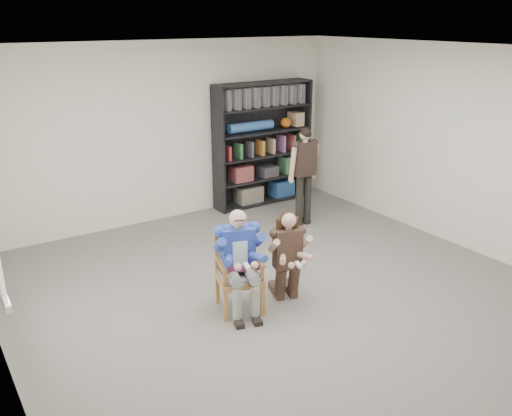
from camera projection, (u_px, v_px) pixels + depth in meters
room_shell at (303, 189)px, 5.72m from camera, size 6.00×7.00×2.80m
floor at (299, 306)px, 6.19m from camera, size 6.00×7.00×0.01m
armchair at (239, 272)px, 5.98m from camera, size 0.65×0.64×0.91m
seated_man at (239, 261)px, 5.93m from camera, size 0.69×0.83×1.18m
kneeling_woman at (288, 257)px, 6.16m from camera, size 0.65×0.83×1.08m
bookshelf at (263, 144)px, 9.30m from camera, size 1.80×0.38×2.10m
standing_man at (304, 177)px, 8.35m from camera, size 0.49×0.28×1.56m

